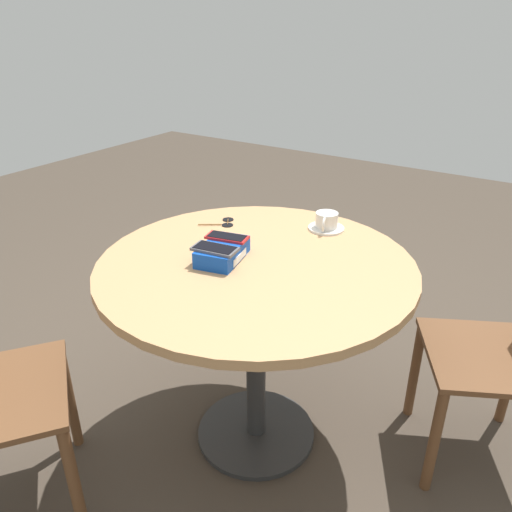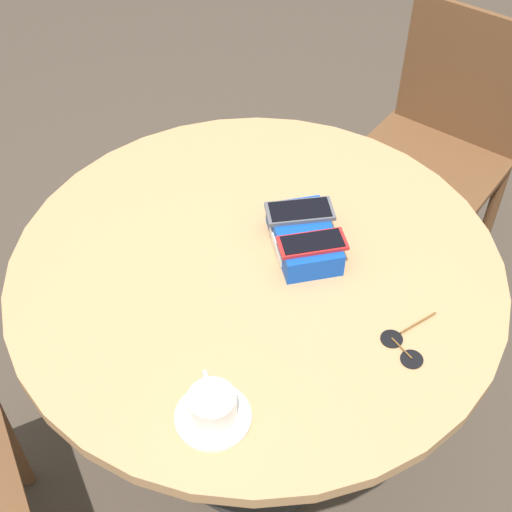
% 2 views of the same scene
% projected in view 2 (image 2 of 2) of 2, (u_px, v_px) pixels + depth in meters
% --- Properties ---
extents(ground_plane, '(8.00, 8.00, 0.00)m').
position_uv_depth(ground_plane, '(256.00, 443.00, 2.01)').
color(ground_plane, '#42382D').
extents(round_table, '(1.03, 1.03, 0.74)m').
position_uv_depth(round_table, '(256.00, 300.00, 1.56)').
color(round_table, '#2D2D2D').
rests_on(round_table, ground_plane).
extents(phone_box, '(0.21, 0.16, 0.05)m').
position_uv_depth(phone_box, '(304.00, 238.00, 1.49)').
color(phone_box, '#0F42AD').
rests_on(phone_box, round_table).
extents(phone_gray, '(0.09, 0.15, 0.01)m').
position_uv_depth(phone_gray, '(300.00, 211.00, 1.50)').
color(phone_gray, '#515156').
rests_on(phone_gray, phone_box).
extents(phone_red, '(0.09, 0.15, 0.01)m').
position_uv_depth(phone_red, '(312.00, 243.00, 1.43)').
color(phone_red, red).
rests_on(phone_red, phone_box).
extents(saucer, '(0.13, 0.13, 0.01)m').
position_uv_depth(saucer, '(213.00, 417.00, 1.22)').
color(saucer, silver).
rests_on(saucer, round_table).
extents(coffee_cup, '(0.11, 0.08, 0.06)m').
position_uv_depth(coffee_cup, '(212.00, 405.00, 1.20)').
color(coffee_cup, silver).
rests_on(coffee_cup, saucer).
extents(sunglasses, '(0.13, 0.11, 0.01)m').
position_uv_depth(sunglasses, '(403.00, 346.00, 1.32)').
color(sunglasses, black).
rests_on(sunglasses, round_table).
extents(chair_far_side, '(0.60, 0.60, 0.87)m').
position_uv_depth(chair_far_side, '(434.00, 153.00, 2.18)').
color(chair_far_side, brown).
rests_on(chair_far_side, ground_plane).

